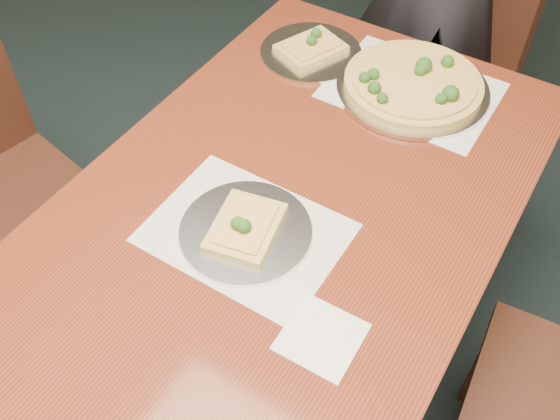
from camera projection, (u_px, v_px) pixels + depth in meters
The scene contains 8 objects.
dining_table at pixel (280, 236), 1.42m from camera, with size 0.90×1.50×0.75m.
chair_far at pixel (448, 53), 2.12m from camera, with size 0.55×0.55×0.91m.
placemat_main at pixel (412, 90), 1.62m from camera, with size 0.42×0.32×0.00m, color white.
placemat_near at pixel (246, 233), 1.31m from camera, with size 0.40×0.30×0.00m, color white.
pizza_pan at pixel (413, 84), 1.60m from camera, with size 0.39×0.39×0.07m.
slice_plate_near at pixel (245, 229), 1.30m from camera, with size 0.28×0.28×0.06m.
slice_plate_far at pixel (311, 50), 1.72m from camera, with size 0.28×0.28×0.06m.
napkin at pixel (321, 337), 1.15m from camera, with size 0.14×0.14×0.01m, color white.
Camera 1 is at (0.37, -0.04, 1.78)m, focal length 40.00 mm.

